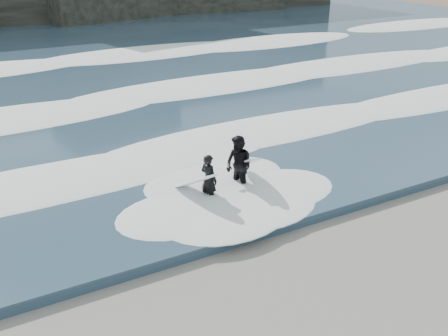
{
  "coord_description": "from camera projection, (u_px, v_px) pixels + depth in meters",
  "views": [
    {
      "loc": [
        -4.84,
        -6.14,
        7.03
      ],
      "look_at": [
        1.45,
        5.5,
        1.0
      ],
      "focal_mm": 40.0,
      "sensor_mm": 36.0,
      "label": 1
    }
  ],
  "objects": [
    {
      "name": "ground",
      "position": [
        291.0,
        329.0,
        9.92
      ],
      "size": [
        120.0,
        120.0,
        0.0
      ],
      "primitive_type": "plane",
      "color": "brown",
      "rests_on": "ground"
    },
    {
      "name": "sea",
      "position": [
        37.0,
        55.0,
        33.08
      ],
      "size": [
        90.0,
        52.0,
        0.3
      ],
      "primitive_type": "cube",
      "color": "#294054",
      "rests_on": "ground"
    },
    {
      "name": "foam_near",
      "position": [
        138.0,
        155.0,
        16.96
      ],
      "size": [
        60.0,
        3.2,
        0.2
      ],
      "primitive_type": "ellipsoid",
      "color": "white",
      "rests_on": "sea"
    },
    {
      "name": "foam_mid",
      "position": [
        86.0,
        101.0,
        22.56
      ],
      "size": [
        60.0,
        4.0,
        0.24
      ],
      "primitive_type": "ellipsoid",
      "color": "white",
      "rests_on": "sea"
    },
    {
      "name": "foam_far",
      "position": [
        48.0,
        62.0,
        29.75
      ],
      "size": [
        60.0,
        4.8,
        0.3
      ],
      "primitive_type": "ellipsoid",
      "color": "white",
      "rests_on": "sea"
    },
    {
      "name": "surfer_left",
      "position": [
        205.0,
        180.0,
        14.29
      ],
      "size": [
        1.19,
        2.06,
        1.55
      ],
      "color": "black",
      "rests_on": "ground"
    },
    {
      "name": "surfer_right",
      "position": [
        240.0,
        166.0,
        14.87
      ],
      "size": [
        1.39,
        1.83,
        1.85
      ],
      "color": "black",
      "rests_on": "ground"
    }
  ]
}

